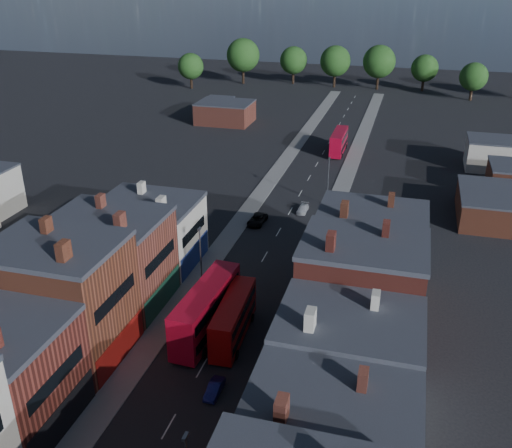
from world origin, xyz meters
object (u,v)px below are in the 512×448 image
Objects in this scene: bus_2 at (339,141)px; car_3 at (303,209)px; bus_0 at (206,309)px; ped_3 at (292,320)px; car_1 at (214,389)px; bus_1 at (233,318)px; car_2 at (257,220)px.

bus_2 is 2.88× the size of car_3.
bus_0 is at bearing -93.87° from bus_2.
bus_2 reaches higher than ped_3.
car_1 is at bearing 176.00° from ped_3.
bus_0 is at bearing 175.94° from bus_1.
car_1 is 2.03× the size of ped_3.
car_3 is at bearing 86.71° from bus_1.
bus_0 reaches higher than bus_1.
car_3 is at bearing 25.99° from ped_3.
bus_2 is 32.35m from car_3.
car_2 is at bearing 99.92° from car_1.
bus_0 is 3.49× the size of car_3.
car_2 reaches higher than car_1.
bus_2 is at bearing 83.17° from car_2.
bus_0 reaches higher than bus_2.
car_3 is (0.45, 34.70, -1.90)m from bus_1.
bus_0 is 2.68× the size of car_2.
bus_0 is at bearing -94.57° from car_3.
car_1 is 13.08m from ped_3.
bus_0 is 3.04m from bus_1.
bus_2 is at bearing 89.67° from bus_0.
bus_1 is 67.00m from bus_2.
bus_0 is 3.93× the size of car_1.
ped_3 reaches higher than car_3.
car_1 is (-0.58, -75.63, -1.92)m from bus_2.
car_3 is at bearing -91.86° from bus_2.
car_2 is 2.98× the size of ped_3.
ped_3 is at bearing 30.35° from bus_1.
ped_3 reaches higher than car_1.
bus_0 is at bearing 129.02° from ped_3.
ped_3 is (8.53, 3.50, -2.01)m from bus_0.
car_3 is (-0.45, 43.35, -0.00)m from car_1.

